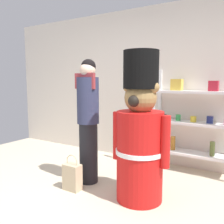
{
  "coord_description": "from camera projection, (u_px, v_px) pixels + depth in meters",
  "views": [
    {
      "loc": [
        1.65,
        -1.75,
        1.38
      ],
      "look_at": [
        0.05,
        0.79,
        1.0
      ],
      "focal_mm": 39.59,
      "sensor_mm": 36.0,
      "label": 1
    }
  ],
  "objects": [
    {
      "name": "ground_plane",
      "position": [
        67.0,
        217.0,
        2.51
      ],
      "size": [
        6.4,
        6.4,
        0.0
      ],
      "primitive_type": "plane",
      "color": "beige"
    },
    {
      "name": "back_wall",
      "position": [
        154.0,
        86.0,
        4.2
      ],
      "size": [
        6.4,
        0.12,
        2.6
      ],
      "primitive_type": "cube",
      "color": "silver",
      "rests_on": "ground_plane"
    },
    {
      "name": "merchandise_shelf",
      "position": [
        193.0,
        120.0,
        3.69
      ],
      "size": [
        1.22,
        0.35,
        1.56
      ],
      "color": "white",
      "rests_on": "ground_plane"
    },
    {
      "name": "teddy_bear_guard",
      "position": [
        140.0,
        136.0,
        2.81
      ],
      "size": [
        0.71,
        0.55,
        1.71
      ],
      "color": "red",
      "rests_on": "ground_plane"
    },
    {
      "name": "person_shopper",
      "position": [
        88.0,
        118.0,
        3.29
      ],
      "size": [
        0.31,
        0.29,
        1.66
      ],
      "color": "black",
      "rests_on": "ground_plane"
    },
    {
      "name": "shopping_bag",
      "position": [
        72.0,
        177.0,
        3.13
      ],
      "size": [
        0.23,
        0.13,
        0.46
      ],
      "color": "#C1AD89",
      "rests_on": "ground_plane"
    }
  ]
}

